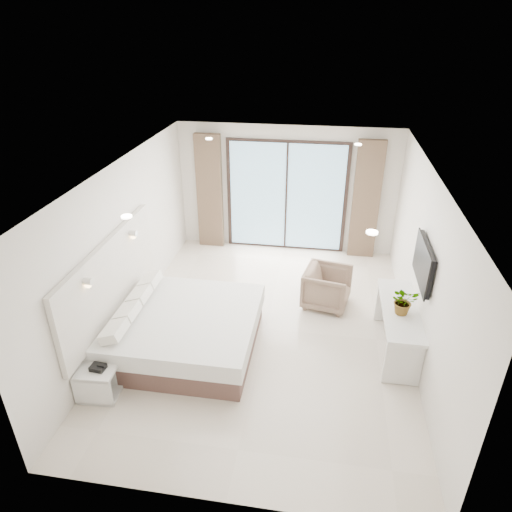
# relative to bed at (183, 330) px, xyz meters

# --- Properties ---
(ground) EXTENTS (6.20, 6.20, 0.00)m
(ground) POSITION_rel_bed_xyz_m (1.20, 0.66, -0.32)
(ground) COLOR beige
(ground) RESTS_ON ground
(room_shell) EXTENTS (4.62, 6.22, 2.72)m
(room_shell) POSITION_rel_bed_xyz_m (1.00, 1.33, 1.26)
(room_shell) COLOR silver
(room_shell) RESTS_ON ground
(bed) EXTENTS (2.21, 2.11, 0.76)m
(bed) POSITION_rel_bed_xyz_m (0.00, 0.00, 0.00)
(bed) COLOR brown
(bed) RESTS_ON ground
(nightstand) EXTENTS (0.52, 0.44, 0.46)m
(nightstand) POSITION_rel_bed_xyz_m (-0.82, -1.18, -0.09)
(nightstand) COLOR silver
(nightstand) RESTS_ON ground
(phone) EXTENTS (0.20, 0.17, 0.06)m
(phone) POSITION_rel_bed_xyz_m (-0.79, -1.17, 0.17)
(phone) COLOR black
(phone) RESTS_ON nightstand
(console_desk) EXTENTS (0.53, 1.69, 0.77)m
(console_desk) POSITION_rel_bed_xyz_m (3.24, 0.45, 0.24)
(console_desk) COLOR silver
(console_desk) RESTS_ON ground
(plant) EXTENTS (0.46, 0.49, 0.33)m
(plant) POSITION_rel_bed_xyz_m (3.24, 0.33, 0.61)
(plant) COLOR #33662D
(plant) RESTS_ON console_desk
(armchair) EXTENTS (0.85, 0.89, 0.79)m
(armchair) POSITION_rel_bed_xyz_m (2.17, 1.55, 0.07)
(armchair) COLOR #876858
(armchair) RESTS_ON ground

